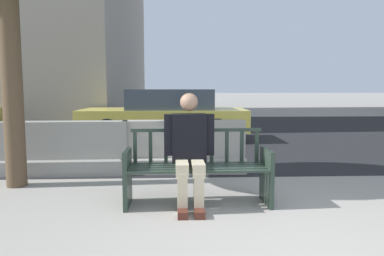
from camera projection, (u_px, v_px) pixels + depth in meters
name	position (u px, v px, depth m)	size (l,w,h in m)	color
ground_plane	(298.00, 255.00, 3.09)	(200.00, 200.00, 0.00)	gray
street_asphalt	(207.00, 132.00, 11.73)	(120.00, 12.00, 0.01)	black
street_bench	(198.00, 171.00, 4.41)	(1.69, 0.54, 0.88)	#28382D
seated_person	(189.00, 147.00, 4.31)	(0.58, 0.72, 1.31)	black
jersey_barrier_centre	(184.00, 150.00, 6.20)	(2.01, 0.71, 0.84)	#9E998E
jersey_barrier_left	(65.00, 152.00, 6.04)	(2.02, 0.73, 0.84)	gray
car_taxi_near	(166.00, 114.00, 9.84)	(4.31, 1.92, 1.34)	#DBC64C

